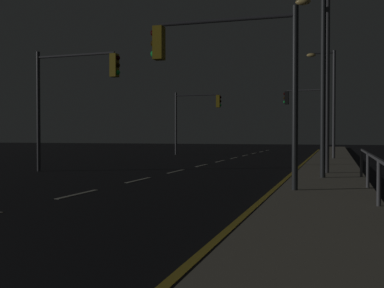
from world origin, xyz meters
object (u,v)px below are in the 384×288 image
traffic_light_near_left (226,62)px  traffic_light_far_center (196,111)px  traffic_light_mid_right (306,107)px  street_lamp_median (319,60)px  street_lamp_across_street (324,53)px  street_lamp_far_end (329,93)px  traffic_light_overhead_east (73,86)px

traffic_light_near_left → traffic_light_far_center: 23.39m
traffic_light_mid_right → traffic_light_near_left: bearing=-92.1°
traffic_light_mid_right → street_lamp_median: bearing=-85.2°
traffic_light_far_center → street_lamp_across_street: street_lamp_across_street is taller
traffic_light_near_left → street_lamp_far_end: (2.50, 17.30, 0.56)m
traffic_light_near_left → traffic_light_far_center: size_ratio=0.99×
traffic_light_overhead_east → street_lamp_median: (10.13, -0.60, 0.49)m
traffic_light_near_left → traffic_light_mid_right: (0.81, 22.29, -0.00)m
street_lamp_median → traffic_light_far_center: bearing=118.9°
street_lamp_far_end → street_lamp_median: 13.11m
traffic_light_mid_right → street_lamp_median: size_ratio=0.74×
traffic_light_mid_right → street_lamp_far_end: 5.30m
traffic_light_far_center → street_lamp_far_end: 11.21m
traffic_light_overhead_east → traffic_light_far_center: traffic_light_overhead_east is taller
traffic_light_overhead_east → street_lamp_median: bearing=-3.4°
traffic_light_overhead_east → street_lamp_far_end: bearing=50.5°
traffic_light_overhead_east → street_lamp_median: size_ratio=0.78×
street_lamp_far_end → street_lamp_median: street_lamp_median is taller
traffic_light_far_center → street_lamp_across_street: bearing=-57.8°
traffic_light_near_left → traffic_light_overhead_east: bearing=148.5°
street_lamp_far_end → traffic_light_mid_right: bearing=108.8°
traffic_light_near_left → traffic_light_overhead_east: traffic_light_overhead_east is taller
street_lamp_across_street → street_lamp_median: street_lamp_across_street is taller
traffic_light_overhead_east → street_lamp_far_end: street_lamp_far_end is taller
traffic_light_near_left → street_lamp_across_street: size_ratio=0.62×
street_lamp_across_street → street_lamp_median: (-0.12, -2.00, -0.59)m
traffic_light_near_left → traffic_light_far_center: traffic_light_near_left is taller
traffic_light_overhead_east → street_lamp_median: 10.16m
traffic_light_overhead_east → street_lamp_far_end: 16.22m
traffic_light_mid_right → street_lamp_far_end: size_ratio=0.74×
traffic_light_mid_right → street_lamp_median: (1.52, -18.10, 0.59)m
traffic_light_far_center → street_lamp_far_end: street_lamp_far_end is taller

